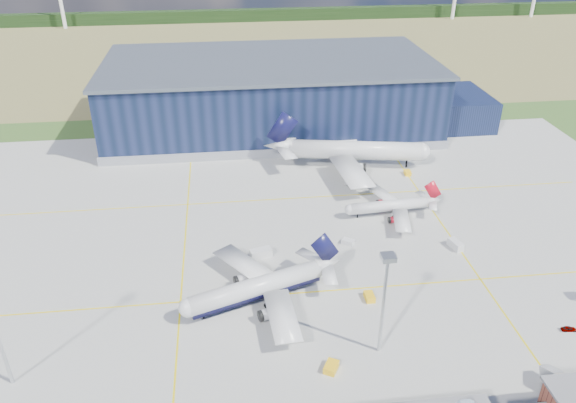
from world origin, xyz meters
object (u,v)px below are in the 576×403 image
at_px(gse_tug_b, 331,367).
at_px(airliner_red, 389,200).
at_px(gse_cart_a, 391,256).
at_px(hangar, 277,97).
at_px(airliner_widebody, 356,141).
at_px(gse_van_a, 261,253).
at_px(gse_van_b, 456,245).
at_px(gse_cart_b, 348,242).
at_px(airstair, 551,381).
at_px(airliner_navy, 256,279).
at_px(gse_tug_c, 407,173).
at_px(light_mast_center, 385,289).
at_px(car_a, 569,329).
at_px(gse_tug_a, 369,297).

bearing_deg(gse_tug_b, airliner_red, 93.29).
distance_m(gse_tug_b, gse_cart_a, 41.21).
xyz_separation_m(hangar, airliner_widebody, (21.52, -39.80, -2.67)).
xyz_separation_m(gse_van_a, gse_van_b, (49.93, -1.89, -0.13)).
distance_m(airliner_red, gse_cart_b, 20.08).
height_order(gse_cart_a, airstair, airstair).
height_order(airliner_navy, gse_van_b, airliner_navy).
bearing_deg(airstair, gse_van_b, 89.32).
bearing_deg(gse_tug_b, airliner_widebody, 103.51).
bearing_deg(hangar, gse_tug_c, -52.41).
xyz_separation_m(hangar, gse_van_b, (36.31, -91.25, -10.58)).
xyz_separation_m(light_mast_center, gse_cart_a, (11.37, 30.94, -14.75)).
height_order(gse_van_a, gse_cart_b, gse_van_a).
relative_size(gse_van_a, gse_tug_c, 1.73).
bearing_deg(gse_cart_b, car_a, -98.67).
bearing_deg(gse_tug_c, gse_cart_a, -108.02).
xyz_separation_m(gse_tug_b, gse_van_a, (-10.40, 39.48, 0.43)).
xyz_separation_m(gse_tug_b, gse_tug_c, (40.39, 80.56, -0.06)).
distance_m(light_mast_center, gse_tug_c, 83.50).
bearing_deg(airliner_red, hangar, -75.86).
distance_m(airliner_red, gse_tug_c, 28.21).
height_order(gse_tug_b, gse_van_a, gse_van_a).
xyz_separation_m(gse_van_b, car_a, (11.69, -32.71, -0.51)).
distance_m(light_mast_center, airliner_red, 55.63).
bearing_deg(gse_tug_c, light_mast_center, -107.21).
bearing_deg(gse_van_a, airliner_widebody, -52.25).
distance_m(airliner_red, gse_tug_a, 39.10).
xyz_separation_m(hangar, airliner_navy, (-15.95, -106.80, -5.18)).
bearing_deg(airliner_navy, car_a, 145.16).
relative_size(gse_van_a, gse_cart_a, 1.70).
xyz_separation_m(gse_tug_c, car_a, (10.84, -75.68, -0.15)).
xyz_separation_m(gse_van_a, gse_cart_a, (32.19, -4.50, -0.48)).
distance_m(gse_cart_a, gse_van_b, 17.94).
height_order(airliner_navy, airliner_widebody, airliner_widebody).
relative_size(gse_tug_b, gse_cart_a, 1.07).
bearing_deg(gse_cart_a, airliner_widebody, 98.96).
distance_m(gse_tug_b, gse_van_a, 40.82).
bearing_deg(gse_cart_a, light_mast_center, -98.09).
bearing_deg(gse_van_a, gse_tug_a, -147.34).
bearing_deg(car_a, airliner_widebody, 23.37).
bearing_deg(gse_tug_a, hangar, 93.74).
distance_m(airstair, car_a, 18.29).
xyz_separation_m(hangar, gse_tug_a, (9.28, -108.88, -10.93)).
bearing_deg(gse_tug_c, airstair, -86.54).
bearing_deg(gse_tug_c, hangar, 131.77).
height_order(light_mast_center, car_a, light_mast_center).
bearing_deg(gse_van_a, gse_cart_b, -98.95).
bearing_deg(airliner_red, gse_cart_a, 72.04).
bearing_deg(airliner_widebody, airstair, -71.00).
bearing_deg(airstair, airliner_navy, 148.88).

